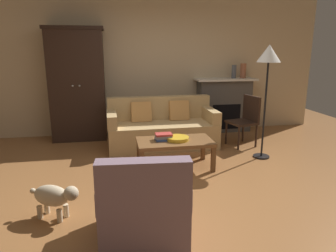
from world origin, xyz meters
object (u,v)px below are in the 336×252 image
Objects in this scene: fruit_bowl at (178,138)px; dog at (54,196)px; couch at (162,129)px; coffee_table at (175,144)px; armoire at (78,85)px; mantel_vase_slate at (234,72)px; floor_lamp at (269,61)px; book_stack at (164,137)px; fireplace at (224,104)px; armchair_near_left at (144,209)px; side_chair_wooden at (246,118)px; mantel_vase_terracotta at (243,71)px.

fruit_bowl reaches higher than dog.
couch is 1.09m from coffee_table.
armoire reaches higher than fruit_bowl.
fruit_bowl is 2.59m from mantel_vase_slate.
coffee_table reaches higher than dog.
book_stack is at bearing -174.66° from floor_lamp.
fireplace is 0.71m from mantel_vase_slate.
fruit_bowl is 1.86m from armchair_near_left.
coffee_table is (-1.44, -1.90, -0.20)m from fireplace.
mantel_vase_slate is at bearing 82.24° from side_chair_wooden.
side_chair_wooden reaches higher than coffee_table.
floor_lamp is (1.50, -0.90, 1.23)m from couch.
mantel_vase_terracotta reaches higher than fruit_bowl.
armchair_near_left is at bearing -124.13° from mantel_vase_terracotta.
floor_lamp is 3.41× the size of dog.
couch reaches higher than coffee_table.
book_stack is 2.83m from mantel_vase_terracotta.
armoire reaches higher than side_chair_wooden.
side_chair_wooden is (-0.34, -1.02, -0.76)m from mantel_vase_terracotta.
fruit_bowl is at bearing -129.88° from mantel_vase_slate.
couch is 2.72m from dog.
floor_lamp is (2.11, 1.92, 1.23)m from armchair_near_left.
armchair_near_left reaches higher than fruit_bowl.
fireplace is 1.40× the size of side_chair_wooden.
mantel_vase_terracotta is 1.75m from floor_lamp.
mantel_vase_slate reaches higher than fireplace.
couch reaches higher than dog.
mantel_vase_terracotta is (0.38, -0.02, 0.70)m from fireplace.
fruit_bowl is (0.06, -1.09, 0.13)m from couch.
side_chair_wooden is (2.11, 2.60, 0.20)m from armchair_near_left.
mantel_vase_slate is (1.64, 0.80, 0.94)m from couch.
floor_lamp is (2.99, -1.64, 0.49)m from armoire.
fireplace is 1.69m from couch.
fruit_bowl is at bearing -133.27° from mantel_vase_terracotta.
coffee_table is at bearing -12.39° from book_stack.
coffee_table is 4.11× the size of mantel_vase_slate.
book_stack is (-1.60, -1.87, -0.10)m from fireplace.
armchair_near_left is (-0.47, -1.77, -0.15)m from book_stack.
couch is 5.79× the size of fruit_bowl.
fireplace is at bearing 29.17° from couch.
fireplace is 3.77× the size of fruit_bowl.
armoire is at bearing 126.99° from book_stack.
fruit_bowl is 2.73m from mantel_vase_terracotta.
couch is 6.44× the size of mantel_vase_terracotta.
mantel_vase_slate is (1.78, 1.85, 0.78)m from book_stack.
armchair_near_left is 0.98× the size of side_chair_wooden.
couch reaches higher than book_stack.
couch is 1.10m from fruit_bowl.
side_chair_wooden is at bearing 31.08° from fruit_bowl.
dog is at bearing -155.30° from floor_lamp.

